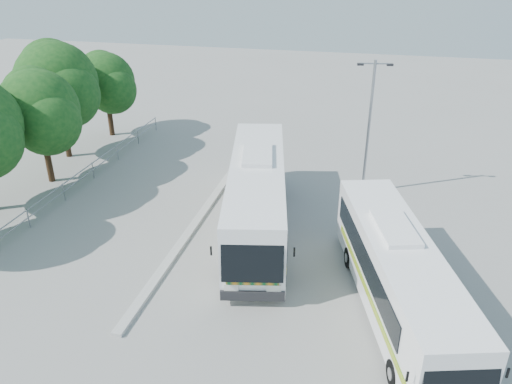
% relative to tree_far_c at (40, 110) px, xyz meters
% --- Properties ---
extents(ground, '(100.00, 100.00, 0.00)m').
position_rel_tree_far_c_xyz_m(ground, '(12.12, -5.10, -4.26)').
color(ground, gray).
rests_on(ground, ground).
extents(kerb_divider, '(0.40, 16.00, 0.15)m').
position_rel_tree_far_c_xyz_m(kerb_divider, '(9.82, -3.10, -4.18)').
color(kerb_divider, '#B2B2AD').
rests_on(kerb_divider, ground).
extents(railing, '(0.06, 22.00, 1.00)m').
position_rel_tree_far_c_xyz_m(railing, '(2.12, -1.10, -3.52)').
color(railing, gray).
rests_on(railing, ground).
extents(tree_far_c, '(4.97, 4.69, 6.49)m').
position_rel_tree_far_c_xyz_m(tree_far_c, '(0.00, 0.00, 0.00)').
color(tree_far_c, '#382314').
rests_on(tree_far_c, ground).
extents(tree_far_d, '(5.62, 5.30, 7.33)m').
position_rel_tree_far_c_xyz_m(tree_far_d, '(-1.19, 3.70, 0.56)').
color(tree_far_d, '#382314').
rests_on(tree_far_d, ground).
extents(tree_far_e, '(4.54, 4.28, 5.92)m').
position_rel_tree_far_c_xyz_m(tree_far_e, '(-0.51, 8.20, -0.37)').
color(tree_far_e, '#382314').
rests_on(tree_far_e, ground).
extents(coach_main, '(4.82, 12.31, 3.35)m').
position_rel_tree_far_c_xyz_m(coach_main, '(12.85, -2.62, -2.42)').
color(coach_main, white).
rests_on(coach_main, ground).
extents(coach_adjacent, '(5.04, 10.95, 2.99)m').
position_rel_tree_far_c_xyz_m(coach_adjacent, '(19.18, -7.47, -2.62)').
color(coach_adjacent, white).
rests_on(coach_adjacent, ground).
extents(lamppost, '(1.77, 0.44, 7.25)m').
position_rel_tree_far_c_xyz_m(lamppost, '(17.62, 2.70, -0.25)').
color(lamppost, '#93969B').
rests_on(lamppost, ground).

